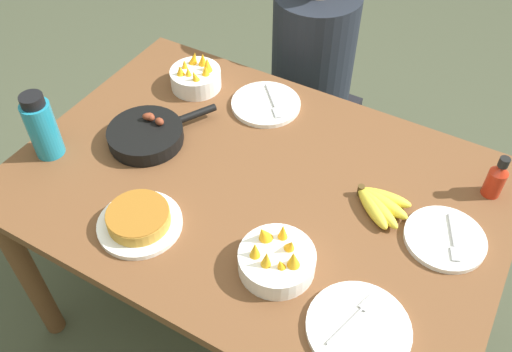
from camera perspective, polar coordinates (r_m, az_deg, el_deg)
ground_plane at (r=2.22m, az=0.00°, el=-14.30°), size 14.00×14.00×0.00m
dining_table at (r=1.67m, az=0.00°, el=-3.17°), size 1.43×0.98×0.77m
banana_bunch at (r=1.55m, az=12.81°, el=-2.89°), size 0.17×0.15×0.04m
skillet at (r=1.74m, az=-11.39°, el=4.29°), size 0.25×0.34×0.08m
frittata_plate_center at (r=1.51m, az=-12.21°, el=-4.55°), size 0.23×0.23×0.06m
empty_plate_near_front at (r=1.54m, az=19.27°, el=-6.24°), size 0.22×0.22×0.02m
empty_plate_far_left at (r=1.85m, az=1.06°, el=7.58°), size 0.23×0.23×0.02m
empty_plate_far_right at (r=1.34m, az=10.73°, el=-15.45°), size 0.25×0.25×0.02m
fruit_bowl_mango at (r=1.93m, az=-6.34°, el=10.33°), size 0.18×0.18×0.11m
fruit_bowl_citrus at (r=1.38m, az=2.18°, el=-8.74°), size 0.20×0.20×0.11m
water_bottle at (r=1.74m, az=-21.61°, el=4.84°), size 0.09×0.09×0.22m
hot_sauce_bottle at (r=1.67m, az=23.97°, el=-0.26°), size 0.05×0.05×0.14m
person_figure at (r=2.34m, az=5.64°, el=8.39°), size 0.36×0.36×1.22m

